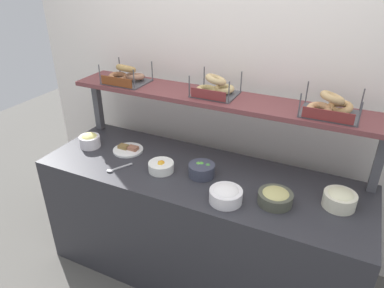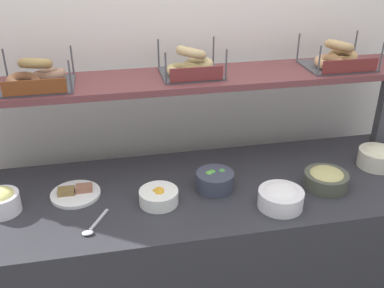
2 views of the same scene
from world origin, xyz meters
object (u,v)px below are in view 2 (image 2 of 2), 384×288
Objects in this scene: bowl_veggie_mix at (215,180)px; bowl_egg_salad at (1,201)px; serving_spoon_near_plate at (93,227)px; bagel_basket_everything at (37,76)px; bowl_fruit_salad at (159,196)px; bowl_cream_cheese at (281,197)px; bowl_potato_salad at (377,156)px; bowl_hummus at (326,178)px; bagel_basket_plain at (191,65)px; bagel_basket_sesame at (338,57)px; serving_plate_white at (76,193)px.

bowl_veggie_mix is 0.89m from bowl_egg_salad.
serving_spoon_near_plate is 0.68m from bagel_basket_everything.
bowl_fruit_salad is at bearing 23.80° from serving_spoon_near_plate.
bowl_cream_cheese reaches higher than bowl_veggie_mix.
bowl_potato_salad is at bearing -8.46° from bagel_basket_everything.
bagel_basket_everything is (-0.18, 0.45, 0.47)m from serving_spoon_near_plate.
bowl_egg_salad is at bearing 174.21° from bowl_fruit_salad.
bowl_hummus is 1.03× the size of bowl_cream_cheese.
bagel_basket_plain is 0.87× the size of bagel_basket_sesame.
serving_plate_white is at bearing -61.52° from bagel_basket_everything.
serving_plate_white is 1.34× the size of serving_spoon_near_plate.
serving_plate_white is (0.29, 0.06, -0.04)m from bowl_egg_salad.
serving_plate_white reaches higher than serving_spoon_near_plate.
serving_plate_white is 0.76m from bagel_basket_plain.
bowl_veggie_mix is 0.56m from serving_spoon_near_plate.
bowl_cream_cheese is at bearing -14.23° from bowl_fruit_salad.
bagel_basket_sesame reaches higher than serving_spoon_near_plate.
bowl_cream_cheese reaches higher than serving_plate_white.
bowl_potato_salad is 0.51m from bagel_basket_sesame.
bagel_basket_plain is at bearing 144.20° from bowl_hummus.
serving_spoon_near_plate is 0.58× the size of bagel_basket_plain.
bowl_potato_salad is 0.65× the size of bagel_basket_plain.
serving_plate_white is 0.77× the size of bagel_basket_plain.
bowl_potato_salad is 0.60× the size of bagel_basket_everything.
bowl_egg_salad is at bearing 170.47° from bowl_cream_cheese.
serving_spoon_near_plate is (-1.34, -0.22, -0.05)m from bowl_potato_salad.
bowl_egg_salad is 0.69× the size of serving_plate_white.
serving_plate_white is at bearing -170.45° from bagel_basket_sesame.
bowl_egg_salad reaches higher than bowl_veggie_mix.
bowl_potato_salad is at bearing 5.53° from bowl_fruit_salad.
bowl_veggie_mix is at bearing -6.02° from serving_plate_white.
bagel_basket_everything is at bearing 159.51° from bowl_veggie_mix.
bowl_fruit_salad is at bearing -174.47° from bowl_potato_salad.
bagel_basket_plain is (0.84, 0.30, 0.42)m from bowl_egg_salad.
bowl_veggie_mix is 0.53× the size of bagel_basket_sesame.
bagel_basket_everything is at bearing 56.48° from bowl_egg_salad.
bowl_egg_salad reaches higher than bowl_hummus.
bowl_fruit_salad is 1.04× the size of serving_spoon_near_plate.
bowl_egg_salad is (-0.89, 0.00, 0.01)m from bowl_veggie_mix.
bowl_potato_salad is (0.32, 0.12, 0.01)m from bowl_hummus.
serving_spoon_near_plate is (0.36, -0.18, -0.04)m from bowl_egg_salad.
bowl_egg_salad is at bearing -169.91° from bagel_basket_sesame.
bowl_veggie_mix is 0.78× the size of serving_plate_white.
bagel_basket_sesame is (0.71, -0.03, 0.00)m from bagel_basket_plain.
serving_spoon_near_plate is 0.83m from bagel_basket_plain.
bowl_potato_salad reaches higher than serving_plate_white.
bowl_fruit_salad is 0.77× the size of serving_plate_white.
bowl_veggie_mix is 0.30m from bowl_cream_cheese.
serving_plate_white is at bearing 179.04° from bowl_potato_salad.
bowl_egg_salad is at bearing -178.67° from bowl_potato_salad.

